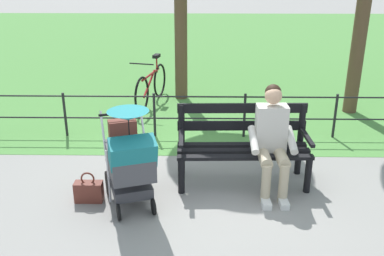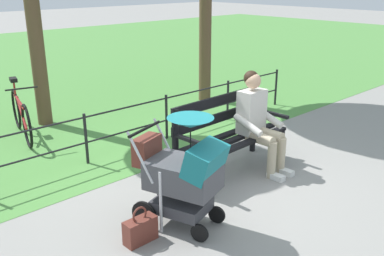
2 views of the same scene
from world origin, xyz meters
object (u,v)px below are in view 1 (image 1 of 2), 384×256
object	(u,v)px
park_bench	(243,141)
person_on_bench	(272,137)
bicycle	(151,85)
handbag	(89,191)
stroller	(130,157)

from	to	relation	value
park_bench	person_on_bench	xyz separation A→B (m)	(-0.32, 0.22, 0.15)
person_on_bench	park_bench	bearing A→B (deg)	-35.03
bicycle	handbag	bearing A→B (deg)	84.15
person_on_bench	stroller	distance (m)	1.66
park_bench	bicycle	distance (m)	3.33
person_on_bench	bicycle	xyz separation A→B (m)	(1.75, -3.22, -0.31)
handbag	bicycle	bearing A→B (deg)	-95.85
park_bench	bicycle	xyz separation A→B (m)	(1.43, -3.00, -0.16)
person_on_bench	bicycle	world-z (taller)	person_on_bench
park_bench	handbag	bearing A→B (deg)	16.95
person_on_bench	stroller	bearing A→B (deg)	13.38
stroller	handbag	bearing A→B (deg)	-6.70
stroller	bicycle	bearing A→B (deg)	-87.80
bicycle	park_bench	bearing A→B (deg)	115.54
park_bench	person_on_bench	bearing A→B (deg)	144.97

